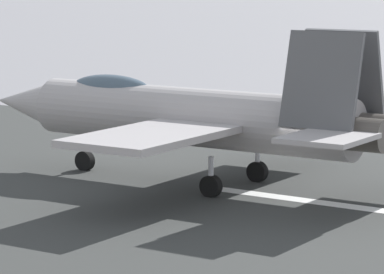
{
  "coord_description": "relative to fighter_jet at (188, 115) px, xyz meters",
  "views": [
    {
      "loc": [
        -16.98,
        32.46,
        7.86
      ],
      "look_at": [
        3.63,
        2.28,
        2.2
      ],
      "focal_mm": 104.88,
      "sensor_mm": 36.0,
      "label": 1
    }
  ],
  "objects": [
    {
      "name": "fighter_jet",
      "position": [
        0.0,
        0.0,
        0.0
      ],
      "size": [
        17.14,
        13.98,
        5.71
      ],
      "color": "#9F9A9B",
      "rests_on": "ground"
    },
    {
      "name": "runway_strip",
      "position": [
        -5.58,
        0.29,
        -2.5
      ],
      "size": [
        240.0,
        26.0,
        0.02
      ],
      "color": "#323432",
      "rests_on": "ground"
    },
    {
      "name": "ground_plane",
      "position": [
        -5.56,
        0.29,
        -2.51
      ],
      "size": [
        400.0,
        400.0,
        0.0
      ],
      "primitive_type": "plane",
      "color": "slate"
    }
  ]
}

